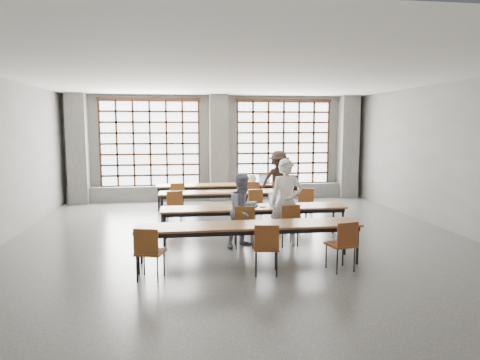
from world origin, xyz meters
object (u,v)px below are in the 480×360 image
chair_front_right (288,221)px  student_female (244,210)px  desk_row_c (254,210)px  chair_front_left (244,222)px  chair_mid_right (305,201)px  backpack (292,183)px  chair_near_mid (266,244)px  phone (263,207)px  chair_back_right (279,192)px  laptop_back (266,181)px  student_back (279,180)px  chair_mid_left (174,204)px  desk_row_d (249,228)px  desk_row_a (223,186)px  mouse (296,205)px  chair_near_right (343,241)px  chair_mid_centre (254,202)px  desk_row_b (234,194)px  chair_near_left (149,248)px  laptop_front (277,202)px  chair_back_left (177,195)px  student_male (286,202)px  green_box (251,204)px  red_pouch (150,249)px  plastic_bag (252,179)px

chair_front_right → student_female: size_ratio=0.58×
desk_row_c → chair_front_left: (-0.30, -0.63, -0.13)m
chair_mid_right → backpack: bearing=105.5°
chair_near_mid → phone: chair_near_mid is taller
chair_back_right → laptop_back: laptop_back is taller
student_back → chair_mid_left: bearing=-160.3°
laptop_back → backpack: bearing=-74.7°
desk_row_d → desk_row_a: bearing=89.2°
chair_back_right → mouse: (-0.35, -3.13, 0.21)m
desk_row_c → chair_near_right: bearing=-63.3°
chair_back_right → mouse: 3.16m
chair_front_right → student_back: (0.69, 3.87, 0.34)m
chair_mid_centre → mouse: bearing=-67.9°
desk_row_b → student_back: (1.45, 0.98, 0.21)m
chair_near_left → mouse: chair_near_left is taller
desk_row_d → laptop_front: laptop_front is taller
chair_back_left → chair_mid_right: 3.64m
chair_back_left → laptop_front: laptop_front is taller
student_male → chair_front_right: bearing=-72.2°
chair_back_left → student_back: student_back is taller
desk_row_b → desk_row_c: same height
desk_row_d → chair_front_right: size_ratio=4.55×
desk_row_a → green_box: (0.24, -3.66, 0.11)m
student_female → phone: student_female is taller
laptop_back → chair_near_mid: bearing=-101.3°
chair_mid_centre → student_back: (1.03, 1.61, 0.34)m
green_box → desk_row_c: bearing=-58.0°
phone → red_pouch: (-2.25, -2.10, -0.24)m
chair_mid_left → chair_near_left: same height
desk_row_d → chair_back_right: (1.67, 4.76, -0.13)m
chair_front_left → chair_near_right: bearing=-48.6°
chair_back_right → chair_front_right: (-0.68, -3.74, 0.00)m
chair_front_left → plastic_bag: size_ratio=3.08×
student_male → plastic_bag: student_male is taller
chair_front_right → plastic_bag: plastic_bag is taller
desk_row_a → chair_mid_right: chair_mid_right is taller
desk_row_c → plastic_bag: (0.61, 3.79, 0.21)m
desk_row_c → desk_row_d: size_ratio=1.00×
chair_mid_left → chair_mid_centre: (2.01, 0.00, 0.00)m
mouse → green_box: green_box is taller
student_back → laptop_front: student_back is taller
chair_mid_left → mouse: 3.16m
chair_back_right → red_pouch: (-3.37, -5.31, -0.04)m
chair_near_mid → plastic_bag: size_ratio=3.08×
desk_row_b → chair_mid_left: chair_mid_left is taller
chair_back_left → laptop_back: (2.71, 0.73, 0.25)m
chair_back_right → red_pouch: bearing=-122.4°
chair_front_right → chair_mid_right: bearing=65.5°
chair_back_right → chair_near_left: 6.37m
chair_back_left → chair_front_right: 4.39m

